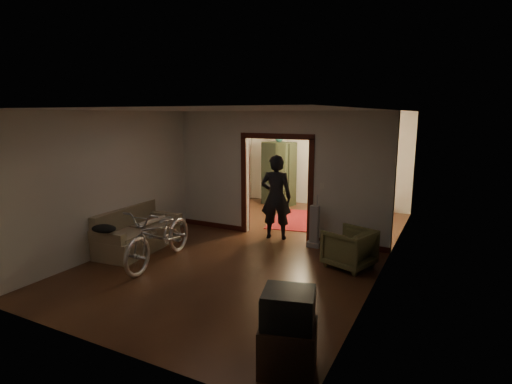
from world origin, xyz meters
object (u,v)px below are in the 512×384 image
Objects in this scene: person at (276,197)px; desk at (353,199)px; sofa at (138,229)px; bicycle at (160,235)px; locker at (279,174)px; armchair at (349,248)px.

desk is (0.94, 3.19, -0.56)m from person.
sofa is at bearing 27.80° from person.
bicycle is 1.07× the size of locker.
armchair is at bearing -35.65° from locker.
locker is (-1.33, 3.16, 0.02)m from person.
person is 3.37m from desk.
armchair is 5.27m from locker.
bicycle is at bearing -47.32° from armchair.
locker reaches higher than armchair.
locker reaches higher than sofa.
bicycle is 2.63× the size of armchair.
person is at bearing -112.74° from desk.
sofa is 5.22m from locker.
armchair is at bearing 8.57° from sofa.
person is 1.84× the size of desk.
locker reaches higher than bicycle.
armchair is at bearing 16.19° from bicycle.
sofa is 0.98× the size of person.
locker is at bearing -123.17° from armchair.
sofa is 2.35× the size of armchair.
person is (-1.89, 0.96, 0.58)m from armchair.
desk is at bearing 53.49° from sofa.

